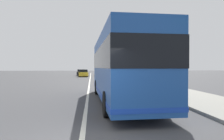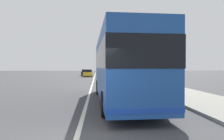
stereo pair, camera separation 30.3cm
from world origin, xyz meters
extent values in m
cube|color=gray|center=(10.00, -6.45, 0.07)|extent=(110.00, 3.60, 0.14)
cube|color=silver|center=(10.00, 0.00, 0.00)|extent=(110.00, 0.16, 0.01)
cube|color=#1E4C9E|center=(6.48, -1.86, 1.95)|extent=(10.24, 2.76, 3.20)
cube|color=black|center=(6.48, -1.86, 2.41)|extent=(10.28, 2.80, 1.06)
cube|color=#193FB2|center=(6.48, -1.86, 0.60)|extent=(10.27, 2.79, 0.16)
cylinder|color=black|center=(9.69, -0.64, 0.50)|extent=(1.01, 0.33, 1.00)
cylinder|color=black|center=(9.76, -2.87, 0.50)|extent=(1.01, 0.33, 1.00)
cylinder|color=black|center=(3.19, -0.86, 0.50)|extent=(1.01, 0.33, 1.00)
cylinder|color=black|center=(3.26, -3.08, 0.50)|extent=(1.01, 0.33, 1.00)
cylinder|color=black|center=(6.14, -4.04, 0.33)|extent=(0.67, 0.11, 0.66)
cylinder|color=black|center=(4.57, -4.11, 0.33)|extent=(0.67, 0.11, 0.66)
cube|color=#338C3F|center=(5.36, -4.07, 0.58)|extent=(1.19, 0.29, 0.33)
cylinder|color=#4C4C51|center=(6.03, -4.05, 0.93)|extent=(0.06, 0.06, 0.70)
cube|color=black|center=(43.28, 2.14, 0.55)|extent=(4.32, 2.00, 0.74)
cube|color=black|center=(43.55, 2.13, 1.17)|extent=(2.39, 1.79, 0.51)
cylinder|color=black|center=(41.84, 1.32, 0.32)|extent=(0.65, 0.24, 0.64)
cylinder|color=black|center=(41.89, 3.04, 0.32)|extent=(0.65, 0.24, 0.64)
cylinder|color=black|center=(44.66, 1.24, 0.32)|extent=(0.65, 0.24, 0.64)
cylinder|color=black|center=(44.71, 2.96, 0.32)|extent=(0.65, 0.24, 0.64)
cube|color=silver|center=(42.43, -2.11, 0.58)|extent=(4.56, 1.89, 0.80)
cube|color=black|center=(42.14, -2.10, 1.21)|extent=(2.25, 1.70, 0.46)
cylinder|color=black|center=(43.93, -1.33, 0.32)|extent=(0.64, 0.23, 0.64)
cylinder|color=black|center=(43.90, -2.96, 0.32)|extent=(0.64, 0.23, 0.64)
cylinder|color=black|center=(40.95, -1.26, 0.32)|extent=(0.64, 0.23, 0.64)
cylinder|color=black|center=(40.92, -2.89, 0.32)|extent=(0.64, 0.23, 0.64)
cube|color=gold|center=(36.77, 1.45, 0.56)|extent=(4.48, 2.15, 0.76)
cube|color=black|center=(36.89, 1.46, 1.20)|extent=(2.16, 1.84, 0.52)
cylinder|color=black|center=(35.39, 0.50, 0.32)|extent=(0.65, 0.26, 0.64)
cylinder|color=black|center=(35.27, 2.19, 0.32)|extent=(0.65, 0.26, 0.64)
cylinder|color=black|center=(38.26, 0.71, 0.32)|extent=(0.65, 0.26, 0.64)
cylinder|color=black|center=(38.14, 2.39, 0.32)|extent=(0.65, 0.26, 0.64)
cylinder|color=slate|center=(12.13, -6.26, 3.17)|extent=(0.22, 0.22, 6.35)
camera|label=1|loc=(-4.42, -0.26, 1.92)|focal=31.79mm
camera|label=2|loc=(-4.45, -0.56, 1.92)|focal=31.79mm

